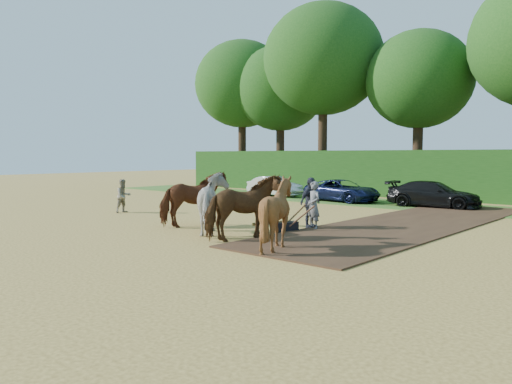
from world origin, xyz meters
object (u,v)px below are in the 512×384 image
(spectator_far, at_px, (310,203))
(plough_team, at_px, (232,205))
(spectator_near, at_px, (123,196))
(parked_cars, at_px, (505,198))

(spectator_far, distance_m, plough_team, 3.43)
(spectator_near, relative_size, spectator_far, 0.83)
(spectator_far, relative_size, plough_team, 0.26)
(spectator_near, xyz_separation_m, parked_cars, (13.41, 11.82, -0.11))
(spectator_near, height_order, spectator_far, spectator_far)
(spectator_near, xyz_separation_m, spectator_far, (9.40, 1.80, 0.16))
(spectator_near, height_order, parked_cars, spectator_near)
(spectator_far, bearing_deg, parked_cars, -20.68)
(plough_team, bearing_deg, spectator_far, 76.69)
(spectator_near, relative_size, parked_cars, 0.05)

